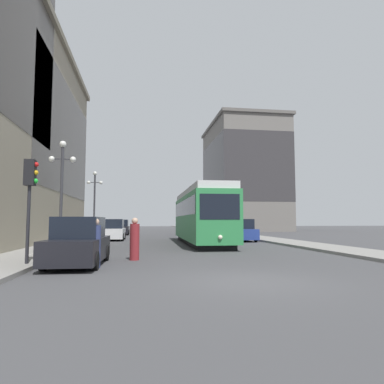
{
  "coord_description": "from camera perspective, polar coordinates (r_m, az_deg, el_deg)",
  "views": [
    {
      "loc": [
        -2.99,
        -9.41,
        1.67
      ],
      "look_at": [
        0.41,
        13.7,
        3.61
      ],
      "focal_mm": 32.56,
      "sensor_mm": 36.0,
      "label": 1
    }
  ],
  "objects": [
    {
      "name": "ground_plane",
      "position": [
        10.01,
        9.4,
        -14.3
      ],
      "size": [
        200.0,
        200.0,
        0.0
      ],
      "primitive_type": "plane",
      "color": "#424244"
    },
    {
      "name": "parked_car_right_far",
      "position": [
        29.52,
        7.98,
        -6.31
      ],
      "size": [
        1.98,
        4.65,
        1.82
      ],
      "rotation": [
        0.0,
        0.0,
        3.12
      ],
      "color": "black",
      "rests_on": "ground"
    },
    {
      "name": "building_right_corner",
      "position": [
        63.02,
        8.38,
        2.68
      ],
      "size": [
        11.91,
        18.5,
        19.0
      ],
      "color": "slate",
      "rests_on": "ground"
    },
    {
      "name": "sidewalk_left",
      "position": [
        49.69,
        -14.27,
        -6.45
      ],
      "size": [
        2.83,
        120.0,
        0.15
      ],
      "primitive_type": "cube",
      "color": "gray",
      "rests_on": "ground"
    },
    {
      "name": "pedestrian_crossing_far",
      "position": [
        15.25,
        -9.39,
        -7.81
      ],
      "size": [
        0.41,
        0.41,
        1.81
      ],
      "rotation": [
        0.0,
        0.0,
        6.2
      ],
      "color": "maroon",
      "rests_on": "ground"
    },
    {
      "name": "transit_bus",
      "position": [
        41.71,
        1.8,
        -4.37
      ],
      "size": [
        2.74,
        12.31,
        3.45
      ],
      "rotation": [
        0.0,
        0.0,
        -0.01
      ],
      "color": "black",
      "rests_on": "ground"
    },
    {
      "name": "lamp_post_left_far",
      "position": [
        33.07,
        -15.67,
        -0.38
      ],
      "size": [
        1.41,
        0.36,
        6.07
      ],
      "color": "#333338",
      "rests_on": "sidewalk_left"
    },
    {
      "name": "traffic_light_near_left",
      "position": [
        13.95,
        -24.98,
        1.31
      ],
      "size": [
        0.47,
        0.36,
        3.75
      ],
      "color": "#232328",
      "rests_on": "sidewalk_left"
    },
    {
      "name": "parked_car_left_mid",
      "position": [
        42.94,
        -11.52,
        -5.76
      ],
      "size": [
        1.91,
        4.31,
        1.82
      ],
      "rotation": [
        0.0,
        0.0,
        0.0
      ],
      "color": "black",
      "rests_on": "ground"
    },
    {
      "name": "streetcar",
      "position": [
        25.63,
        1.45,
        -3.79
      ],
      "size": [
        2.89,
        13.91,
        3.89
      ],
      "rotation": [
        0.0,
        0.0,
        -0.02
      ],
      "color": "black",
      "rests_on": "ground"
    },
    {
      "name": "pedestrian_crossing_near",
      "position": [
        13.04,
        -15.61,
        -8.31
      ],
      "size": [
        0.4,
        0.4,
        1.77
      ],
      "rotation": [
        0.0,
        0.0,
        5.57
      ],
      "color": "navy",
      "rests_on": "ground"
    },
    {
      "name": "lamp_post_left_near",
      "position": [
        19.91,
        -20.55,
        2.15
      ],
      "size": [
        1.41,
        0.36,
        5.84
      ],
      "color": "#333338",
      "rests_on": "sidewalk_left"
    },
    {
      "name": "parked_car_left_near",
      "position": [
        31.14,
        -12.71,
        -6.16
      ],
      "size": [
        1.93,
        4.44,
        1.82
      ],
      "rotation": [
        0.0,
        0.0,
        -0.01
      ],
      "color": "black",
      "rests_on": "ground"
    },
    {
      "name": "sidewalk_right",
      "position": [
        50.65,
        4.21,
        -6.55
      ],
      "size": [
        2.83,
        120.0,
        0.15
      ],
      "primitive_type": "cube",
      "color": "gray",
      "rests_on": "ground"
    },
    {
      "name": "parked_car_left_far",
      "position": [
        14.03,
        -18.02,
        -7.91
      ],
      "size": [
        1.99,
        4.71,
        1.82
      ],
      "rotation": [
        0.0,
        0.0,
        -0.03
      ],
      "color": "black",
      "rests_on": "ground"
    }
  ]
}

